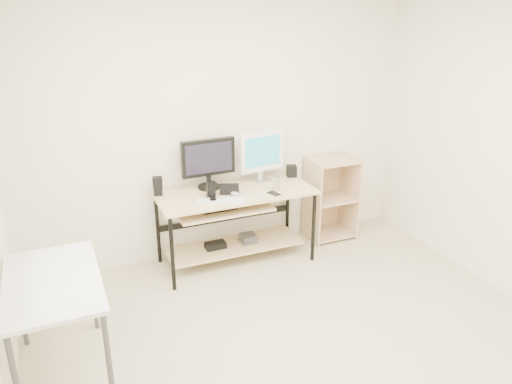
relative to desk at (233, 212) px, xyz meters
The scene contains 16 objects.
room 1.80m from the desk, 93.95° to the right, with size 4.01×4.01×2.62m.
desk is the anchor object (origin of this frame).
side_table 1.97m from the desk, 147.35° to the right, with size 0.60×1.00×0.75m.
shelf_unit 1.19m from the desk, ahead, with size 0.50×0.40×0.90m.
black_monitor 0.55m from the desk, 133.84° to the left, with size 0.53×0.22×0.48m.
white_imac 0.66m from the desk, 23.62° to the left, with size 0.49×0.16×0.52m.
keyboard 0.35m from the desk, 135.72° to the right, with size 0.44×0.12×0.02m, color silver.
mouse 0.25m from the desk, 100.45° to the right, with size 0.07×0.11×0.04m, color #B7B7BD.
center_speaker 0.26m from the desk, 137.13° to the right, with size 0.18×0.08×0.09m, color black.
speaker_left 0.76m from the desk, 164.32° to the left, with size 0.10×0.10×0.17m.
speaker_right 0.79m from the desk, 13.53° to the left, with size 0.10×0.10×0.12m, color black.
audio_controller 0.38m from the desk, 164.96° to the right, with size 0.08×0.05×0.15m, color black.
volume_puck 0.38m from the desk, 145.96° to the right, with size 0.06×0.06×0.03m, color black.
smartphone 0.45m from the desk, 32.76° to the right, with size 0.07×0.13×0.01m, color black.
coaster 0.47m from the desk, 17.30° to the right, with size 0.09×0.09×0.01m, color #9F7447.
drinking_glass 0.51m from the desk, 17.30° to the right, with size 0.07×0.07×0.14m, color white.
Camera 1 is at (-1.57, -2.52, 2.44)m, focal length 35.00 mm.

